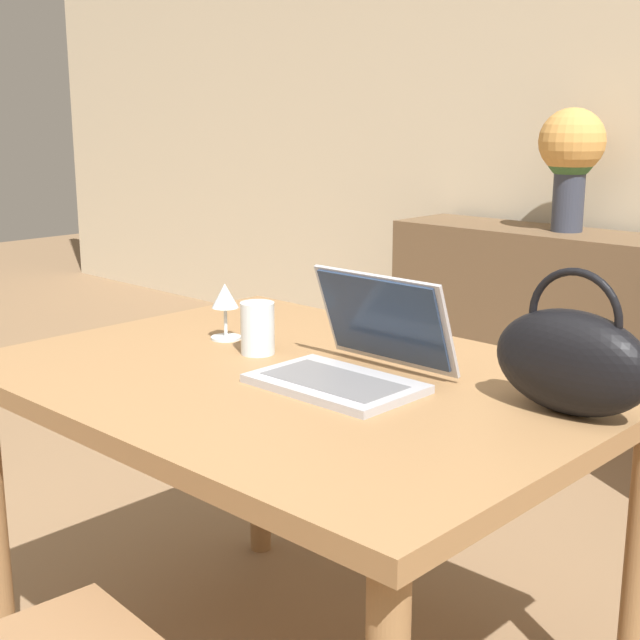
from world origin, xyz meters
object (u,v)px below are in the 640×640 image
wine_glass (225,301)px  flower_vase (571,153)px  drinking_glass (258,328)px  handbag (571,360)px  laptop (358,353)px

wine_glass → flower_vase: 2.21m
drinking_glass → handbag: bearing=8.9°
drinking_glass → laptop: bearing=0.6°
wine_glass → handbag: handbag is taller
drinking_glass → wine_glass: bearing=166.9°
laptop → wine_glass: size_ratio=2.43×
drinking_glass → handbag: handbag is taller
laptop → flower_vase: flower_vase is taller
drinking_glass → wine_glass: (-0.15, 0.03, 0.03)m
drinking_glass → handbag: (0.68, 0.11, 0.04)m
laptop → handbag: (0.40, 0.10, 0.04)m
drinking_glass → wine_glass: size_ratio=0.87×
flower_vase → handbag: bearing=-61.5°
laptop → drinking_glass: 0.29m
drinking_glass → handbag: size_ratio=0.39×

